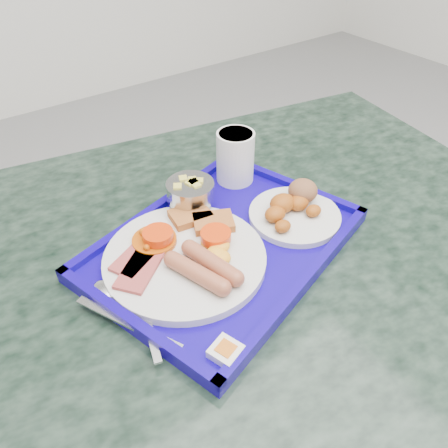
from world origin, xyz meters
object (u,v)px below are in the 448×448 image
(tray, at_px, (224,245))
(main_plate, at_px, (187,254))
(bread_plate, at_px, (294,208))
(fruit_bowl, at_px, (191,192))
(juice_cup, at_px, (235,155))
(table, at_px, (209,329))

(tray, relative_size, main_plate, 1.97)
(main_plate, xyz_separation_m, bread_plate, (0.21, -0.02, 0.00))
(tray, distance_m, fruit_bowl, 0.12)
(tray, xyz_separation_m, main_plate, (-0.07, 0.00, 0.02))
(tray, bearing_deg, juice_cup, 47.47)
(juice_cup, bearing_deg, main_plate, -145.11)
(main_plate, distance_m, juice_cup, 0.25)
(tray, height_order, main_plate, main_plate)
(bread_plate, bearing_deg, table, 172.41)
(fruit_bowl, relative_size, juice_cup, 0.84)
(fruit_bowl, height_order, juice_cup, juice_cup)
(table, bearing_deg, tray, -13.63)
(table, relative_size, tray, 2.78)
(main_plate, height_order, juice_cup, juice_cup)
(table, height_order, main_plate, main_plate)
(table, height_order, fruit_bowl, fruit_bowl)
(fruit_bowl, distance_m, juice_cup, 0.13)
(tray, bearing_deg, fruit_bowl, 87.16)
(bread_plate, distance_m, fruit_bowl, 0.19)
(table, xyz_separation_m, fruit_bowl, (0.04, 0.10, 0.26))
(juice_cup, bearing_deg, bread_plate, -84.53)
(fruit_bowl, xyz_separation_m, juice_cup, (0.12, 0.03, 0.02))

